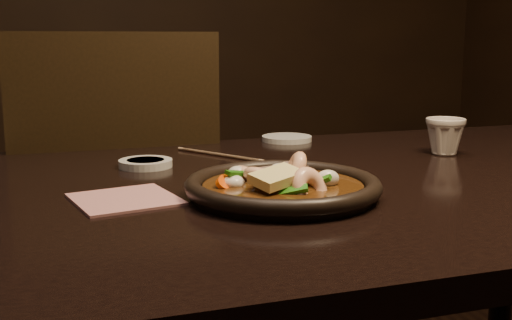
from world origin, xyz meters
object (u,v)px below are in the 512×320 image
object	(u,v)px
plate	(283,187)
tea_cup	(445,135)
chair	(114,224)
table	(314,224)

from	to	relation	value
plate	tea_cup	size ratio (longest dim) A/B	3.68
plate	tea_cup	bearing A→B (deg)	27.24
chair	table	bearing A→B (deg)	116.04
table	chair	size ratio (longest dim) A/B	1.61
chair	tea_cup	distance (m)	0.79
table	plate	distance (m)	0.16
chair	tea_cup	bearing A→B (deg)	145.05
chair	tea_cup	world-z (taller)	chair
table	tea_cup	size ratio (longest dim) A/B	20.15
chair	tea_cup	xyz separation A→B (m)	(0.62, -0.43, 0.25)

